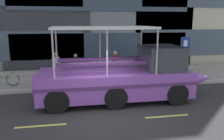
{
  "coord_description": "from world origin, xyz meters",
  "views": [
    {
      "loc": [
        -1.24,
        -9.03,
        3.68
      ],
      "look_at": [
        0.73,
        1.91,
        1.3
      ],
      "focal_mm": 36.88,
      "sensor_mm": 36.0,
      "label": 1
    }
  ],
  "objects_px": {
    "parking_sign": "(185,50)",
    "pedestrian_near_stern": "(56,64)",
    "pedestrian_near_bow": "(157,60)",
    "pedestrian_mid_right": "(76,64)",
    "duck_tour_boat": "(125,77)",
    "pedestrian_mid_left": "(115,62)",
    "leaned_bicycle": "(3,80)"
  },
  "relations": [
    {
      "from": "pedestrian_mid_right",
      "to": "leaned_bicycle",
      "type": "bearing_deg",
      "value": -170.25
    },
    {
      "from": "duck_tour_boat",
      "to": "pedestrian_near_stern",
      "type": "relative_size",
      "value": 4.94
    },
    {
      "from": "pedestrian_near_bow",
      "to": "pedestrian_mid_right",
      "type": "relative_size",
      "value": 1.04
    },
    {
      "from": "leaned_bicycle",
      "to": "pedestrian_near_stern",
      "type": "height_order",
      "value": "pedestrian_near_stern"
    },
    {
      "from": "parking_sign",
      "to": "pedestrian_mid_left",
      "type": "xyz_separation_m",
      "value": [
        -4.17,
        0.82,
        -0.71
      ]
    },
    {
      "from": "leaned_bicycle",
      "to": "duck_tour_boat",
      "type": "bearing_deg",
      "value": -23.64
    },
    {
      "from": "parking_sign",
      "to": "pedestrian_mid_left",
      "type": "relative_size",
      "value": 1.51
    },
    {
      "from": "parking_sign",
      "to": "leaned_bicycle",
      "type": "bearing_deg",
      "value": 179.76
    },
    {
      "from": "pedestrian_near_bow",
      "to": "pedestrian_mid_right",
      "type": "bearing_deg",
      "value": -177.26
    },
    {
      "from": "leaned_bicycle",
      "to": "pedestrian_mid_right",
      "type": "xyz_separation_m",
      "value": [
        3.98,
        0.68,
        0.58
      ]
    },
    {
      "from": "leaned_bicycle",
      "to": "pedestrian_near_stern",
      "type": "xyz_separation_m",
      "value": [
        2.86,
        0.42,
        0.68
      ]
    },
    {
      "from": "duck_tour_boat",
      "to": "pedestrian_near_stern",
      "type": "xyz_separation_m",
      "value": [
        -3.32,
        3.13,
        0.15
      ]
    },
    {
      "from": "leaned_bicycle",
      "to": "pedestrian_near_bow",
      "type": "relative_size",
      "value": 1.05
    },
    {
      "from": "pedestrian_near_bow",
      "to": "duck_tour_boat",
      "type": "bearing_deg",
      "value": -129.27
    },
    {
      "from": "pedestrian_mid_right",
      "to": "duck_tour_boat",
      "type": "bearing_deg",
      "value": -57.05
    },
    {
      "from": "duck_tour_boat",
      "to": "pedestrian_mid_right",
      "type": "relative_size",
      "value": 5.46
    },
    {
      "from": "parking_sign",
      "to": "pedestrian_near_bow",
      "type": "relative_size",
      "value": 1.54
    },
    {
      "from": "duck_tour_boat",
      "to": "pedestrian_mid_left",
      "type": "distance_m",
      "value": 3.49
    },
    {
      "from": "pedestrian_mid_left",
      "to": "pedestrian_mid_right",
      "type": "relative_size",
      "value": 1.07
    },
    {
      "from": "pedestrian_near_stern",
      "to": "pedestrian_mid_right",
      "type": "bearing_deg",
      "value": 13.03
    },
    {
      "from": "pedestrian_near_bow",
      "to": "leaned_bicycle",
      "type": "bearing_deg",
      "value": -174.19
    },
    {
      "from": "leaned_bicycle",
      "to": "pedestrian_mid_left",
      "type": "distance_m",
      "value": 6.46
    },
    {
      "from": "leaned_bicycle",
      "to": "pedestrian_mid_left",
      "type": "height_order",
      "value": "pedestrian_mid_left"
    },
    {
      "from": "parking_sign",
      "to": "pedestrian_near_stern",
      "type": "xyz_separation_m",
      "value": [
        -7.69,
        0.47,
        -0.68
      ]
    },
    {
      "from": "parking_sign",
      "to": "pedestrian_near_stern",
      "type": "height_order",
      "value": "parking_sign"
    },
    {
      "from": "parking_sign",
      "to": "duck_tour_boat",
      "type": "relative_size",
      "value": 0.3
    },
    {
      "from": "parking_sign",
      "to": "pedestrian_mid_left",
      "type": "distance_m",
      "value": 4.31
    },
    {
      "from": "pedestrian_near_bow",
      "to": "pedestrian_mid_left",
      "type": "distance_m",
      "value": 2.77
    },
    {
      "from": "pedestrian_near_bow",
      "to": "pedestrian_mid_right",
      "type": "height_order",
      "value": "pedestrian_near_bow"
    },
    {
      "from": "duck_tour_boat",
      "to": "pedestrian_near_stern",
      "type": "height_order",
      "value": "duck_tour_boat"
    },
    {
      "from": "pedestrian_near_bow",
      "to": "pedestrian_near_stern",
      "type": "distance_m",
      "value": 6.31
    },
    {
      "from": "duck_tour_boat",
      "to": "pedestrian_mid_left",
      "type": "height_order",
      "value": "duck_tour_boat"
    }
  ]
}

